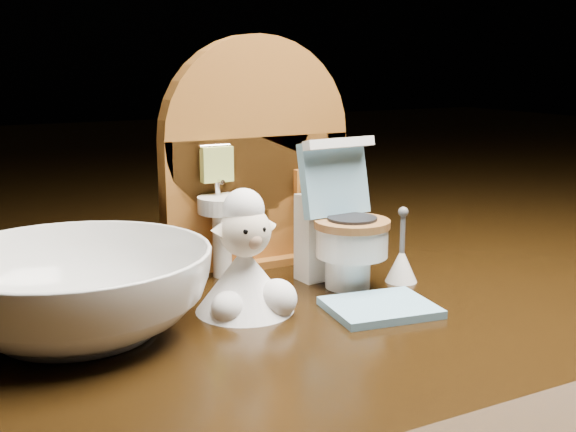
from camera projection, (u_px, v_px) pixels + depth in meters
name	position (u px, v px, depth m)	size (l,w,h in m)	color
backdrop_panel	(256.00, 166.00, 0.47)	(0.13, 0.05, 0.15)	brown
toy_toilet	(340.00, 232.00, 0.44)	(0.05, 0.06, 0.09)	white
bath_mat	(380.00, 307.00, 0.39)	(0.06, 0.05, 0.00)	#73A8C5
toilet_brush	(402.00, 262.00, 0.45)	(0.02, 0.02, 0.05)	white
plush_lamb	(246.00, 269.00, 0.39)	(0.05, 0.05, 0.07)	white
ceramic_bowl	(76.00, 292.00, 0.36)	(0.14, 0.14, 0.04)	white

